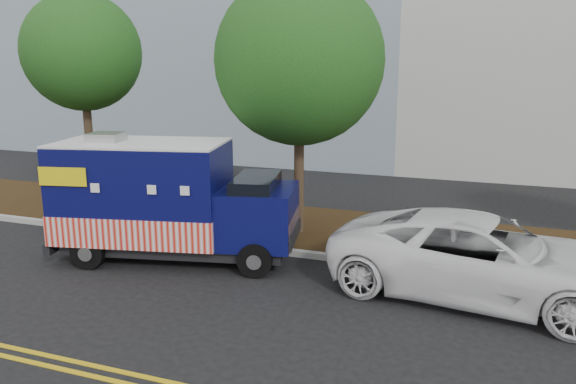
% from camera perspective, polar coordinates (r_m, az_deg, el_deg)
% --- Properties ---
extents(ground, '(120.00, 120.00, 0.00)m').
position_cam_1_polar(ground, '(13.01, -7.26, -7.68)').
color(ground, black).
rests_on(ground, ground).
extents(curb, '(120.00, 0.18, 0.15)m').
position_cam_1_polar(curb, '(14.16, -4.67, -5.54)').
color(curb, '#9E9E99').
rests_on(curb, ground).
extents(mulch_strip, '(120.00, 4.00, 0.15)m').
position_cam_1_polar(mulch_strip, '(16.00, -1.53, -3.31)').
color(mulch_strip, black).
rests_on(mulch_strip, ground).
extents(centerline_near, '(120.00, 0.10, 0.01)m').
position_cam_1_polar(centerline_near, '(9.65, -19.93, -16.08)').
color(centerline_near, gold).
rests_on(centerline_near, ground).
extents(centerline_far, '(120.00, 0.10, 0.01)m').
position_cam_1_polar(centerline_far, '(9.48, -20.93, -16.70)').
color(centerline_far, gold).
rests_on(centerline_far, ground).
extents(tree_a, '(3.55, 3.55, 6.66)m').
position_cam_1_polar(tree_a, '(18.60, -20.18, 13.15)').
color(tree_a, '#38281C').
rests_on(tree_a, ground).
extents(tree_b, '(4.27, 4.27, 6.76)m').
position_cam_1_polar(tree_b, '(14.42, 1.17, 13.20)').
color(tree_b, '#38281C').
rests_on(tree_b, ground).
extents(sign_post, '(0.06, 0.06, 2.40)m').
position_cam_1_polar(sign_post, '(14.70, -10.16, -0.45)').
color(sign_post, '#473828').
rests_on(sign_post, ground).
extents(food_truck, '(5.96, 3.21, 2.99)m').
position_cam_1_polar(food_truck, '(13.50, -12.46, -1.10)').
color(food_truck, black).
rests_on(food_truck, ground).
extents(white_car, '(6.18, 3.45, 1.64)m').
position_cam_1_polar(white_car, '(11.78, 19.01, -6.30)').
color(white_car, white).
rests_on(white_car, ground).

